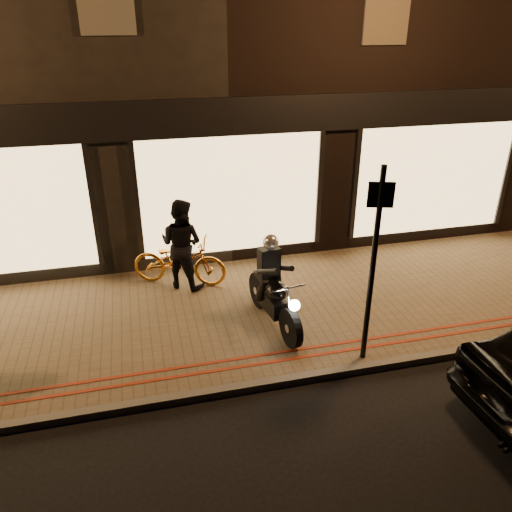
{
  "coord_description": "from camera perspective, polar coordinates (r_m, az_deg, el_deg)",
  "views": [
    {
      "loc": [
        -1.81,
        -5.41,
        4.82
      ],
      "look_at": [
        0.06,
        2.12,
        1.1
      ],
      "focal_mm": 35.0,
      "sensor_mm": 36.0,
      "label": 1
    }
  ],
  "objects": [
    {
      "name": "sidewalk",
      "position": [
        8.99,
        -0.15,
        -6.36
      ],
      "size": [
        50.0,
        4.0,
        0.12
      ],
      "primitive_type": "cube",
      "color": "brown",
      "rests_on": "ground"
    },
    {
      "name": "kerb_stone",
      "position": [
        7.46,
        3.53,
        -14.06
      ],
      "size": [
        50.0,
        0.14,
        0.12
      ],
      "primitive_type": "cube",
      "color": "#59544C",
      "rests_on": "ground"
    },
    {
      "name": "motorcycle",
      "position": [
        8.26,
        1.96,
        -4.05
      ],
      "size": [
        0.65,
        1.94,
        1.59
      ],
      "rotation": [
        0.0,
        0.0,
        0.15
      ],
      "color": "black",
      "rests_on": "sidewalk"
    },
    {
      "name": "red_kerb_lines",
      "position": [
        7.8,
        2.44,
        -11.44
      ],
      "size": [
        50.0,
        0.26,
        0.01
      ],
      "color": "maroon",
      "rests_on": "sidewalk"
    },
    {
      "name": "ground",
      "position": [
        7.47,
        3.63,
        -14.65
      ],
      "size": [
        90.0,
        90.0,
        0.0
      ],
      "primitive_type": "plane",
      "color": "black",
      "rests_on": "ground"
    },
    {
      "name": "sign_post",
      "position": [
        7.12,
        13.31,
        -0.24
      ],
      "size": [
        0.34,
        0.13,
        3.0
      ],
      "rotation": [
        0.0,
        0.0,
        -0.3
      ],
      "color": "black",
      "rests_on": "sidewalk"
    },
    {
      "name": "building_row",
      "position": [
        14.52,
        -7.34,
        23.16
      ],
      "size": [
        48.0,
        10.11,
        8.5
      ],
      "color": "black",
      "rests_on": "ground"
    },
    {
      "name": "bicycle_gold",
      "position": [
        9.68,
        -8.77,
        -0.56
      ],
      "size": [
        1.93,
        1.27,
        0.96
      ],
      "primitive_type": "imported",
      "rotation": [
        0.0,
        0.0,
        1.19
      ],
      "color": "orange",
      "rests_on": "sidewalk"
    },
    {
      "name": "person_dark",
      "position": [
        9.43,
        -8.52,
        1.38
      ],
      "size": [
        1.08,
        1.04,
        1.75
      ],
      "primitive_type": "imported",
      "rotation": [
        0.0,
        0.0,
        2.51
      ],
      "color": "black",
      "rests_on": "sidewalk"
    }
  ]
}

